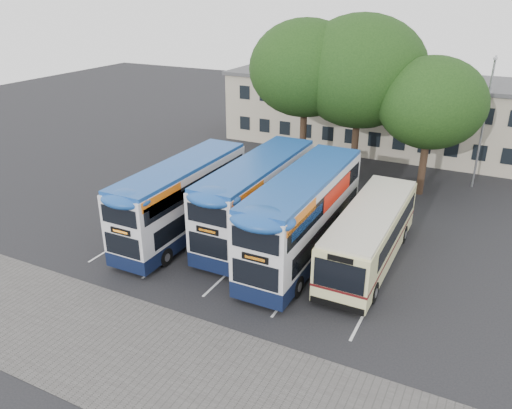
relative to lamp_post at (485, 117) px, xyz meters
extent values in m
plane|color=black|center=(-6.00, -19.97, -5.08)|extent=(120.00, 120.00, 0.00)
cube|color=#595654|center=(-8.00, -24.97, -5.08)|extent=(40.00, 6.00, 0.01)
cube|color=silver|center=(-16.75, -14.97, -5.08)|extent=(0.12, 11.00, 0.01)
cube|color=silver|center=(-13.25, -14.97, -5.08)|extent=(0.12, 11.00, 0.01)
cube|color=silver|center=(-9.75, -14.97, -5.08)|extent=(0.12, 11.00, 0.01)
cube|color=silver|center=(-6.25, -14.97, -5.08)|extent=(0.12, 11.00, 0.01)
cube|color=silver|center=(-2.75, -14.97, -5.08)|extent=(0.12, 11.00, 0.01)
cube|color=#A9A188|center=(-6.00, 7.03, -2.08)|extent=(32.00, 8.00, 6.00)
cube|color=#4C4C4F|center=(-6.00, 7.03, 0.97)|extent=(32.40, 8.40, 0.30)
cube|color=black|center=(-6.00, 3.01, -3.38)|extent=(30.00, 0.06, 1.20)
cube|color=black|center=(-6.00, 3.01, -0.58)|extent=(30.00, 0.06, 1.20)
cylinder|color=gray|center=(0.00, 0.03, -0.58)|extent=(0.14, 0.14, 9.00)
cube|color=gray|center=(0.00, 0.03, 3.92)|extent=(0.12, 0.80, 0.12)
cube|color=gray|center=(0.00, -0.37, 3.87)|extent=(0.25, 0.50, 0.12)
cylinder|color=black|center=(-12.10, -2.53, -2.20)|extent=(0.50, 0.50, 5.77)
ellipsoid|color=black|center=(-12.10, -2.53, 2.76)|extent=(8.09, 8.09, 6.87)
cylinder|color=black|center=(-8.33, -1.62, -2.24)|extent=(0.50, 0.50, 5.69)
ellipsoid|color=black|center=(-8.33, -1.62, 2.66)|extent=(9.19, 9.19, 7.81)
cylinder|color=black|center=(-3.16, -2.98, -2.77)|extent=(0.50, 0.50, 4.64)
ellipsoid|color=black|center=(-3.16, -2.98, 1.22)|extent=(6.97, 6.97, 5.92)
cube|color=#0E1734|center=(-14.09, -15.55, -4.40)|extent=(2.44, 10.23, 0.78)
cube|color=silver|center=(-14.09, -15.55, -2.50)|extent=(2.44, 10.23, 3.02)
cube|color=#184694|center=(-14.09, -15.55, -0.94)|extent=(2.39, 10.02, 0.29)
cube|color=black|center=(-14.09, -15.26, -3.33)|extent=(2.48, 9.06, 0.97)
cube|color=black|center=(-14.09, -15.55, -1.82)|extent=(2.48, 9.64, 0.88)
cube|color=orange|center=(-12.86, -18.91, -1.29)|extent=(0.02, 3.12, 0.54)
cube|color=black|center=(-14.09, -20.69, -2.60)|extent=(1.17, 0.06, 0.29)
cylinder|color=black|center=(-15.19, -12.58, -4.60)|extent=(0.29, 0.97, 0.97)
cylinder|color=black|center=(-12.99, -12.58, -4.60)|extent=(0.29, 0.97, 0.97)
cylinder|color=black|center=(-15.19, -18.91, -4.60)|extent=(0.29, 0.97, 0.97)
cylinder|color=black|center=(-12.99, -18.91, -4.60)|extent=(0.29, 0.97, 0.97)
cube|color=#0E1734|center=(-10.37, -13.59, -4.38)|extent=(2.51, 10.55, 0.80)
cube|color=silver|center=(-10.37, -13.59, -2.42)|extent=(2.51, 10.55, 3.12)
cube|color=#184694|center=(-10.37, -13.59, -0.81)|extent=(2.46, 10.34, 0.30)
cube|color=black|center=(-10.37, -13.29, -3.28)|extent=(2.55, 9.35, 1.00)
cube|color=black|center=(-10.37, -13.59, -1.72)|extent=(2.55, 9.95, 0.90)
cube|color=orange|center=(-9.10, -17.06, -1.17)|extent=(0.02, 3.22, 0.55)
cube|color=black|center=(-10.37, -18.90, -2.52)|extent=(1.21, 0.06, 0.30)
cylinder|color=black|center=(-11.51, -10.53, -4.58)|extent=(0.30, 1.00, 1.00)
cylinder|color=black|center=(-9.24, -10.53, -4.58)|extent=(0.30, 1.00, 1.00)
cylinder|color=black|center=(-11.51, -17.06, -4.58)|extent=(0.30, 1.00, 1.00)
cylinder|color=black|center=(-9.24, -17.06, -4.58)|extent=(0.30, 1.00, 1.00)
cube|color=#0E1734|center=(-7.11, -14.87, -4.36)|extent=(2.60, 10.92, 0.83)
cube|color=silver|center=(-7.11, -14.87, -2.33)|extent=(2.60, 10.92, 3.22)
cube|color=#184694|center=(-7.11, -14.87, -0.67)|extent=(2.55, 10.70, 0.31)
cube|color=black|center=(-7.11, -14.56, -3.21)|extent=(2.64, 9.67, 1.04)
cube|color=black|center=(-7.11, -14.87, -1.60)|extent=(2.64, 10.29, 0.94)
cube|color=orange|center=(-5.80, -18.45, -1.03)|extent=(0.02, 3.33, 0.57)
cube|color=black|center=(-7.11, -20.36, -2.43)|extent=(1.25, 0.06, 0.31)
cylinder|color=black|center=(-8.28, -11.70, -4.56)|extent=(0.31, 1.04, 1.04)
cylinder|color=black|center=(-5.93, -11.70, -4.56)|extent=(0.31, 1.04, 1.04)
cylinder|color=black|center=(-8.28, -18.45, -4.56)|extent=(0.31, 1.04, 1.04)
cylinder|color=black|center=(-5.93, -18.45, -4.56)|extent=(0.31, 1.04, 1.04)
cube|color=red|center=(-5.79, -13.57, -1.60)|extent=(0.02, 4.16, 0.88)
cube|color=beige|center=(-3.83, -13.92, -3.49)|extent=(2.53, 10.12, 2.58)
cube|color=beige|center=(-3.83, -13.92, -2.15)|extent=(2.43, 9.71, 0.20)
cube|color=black|center=(-3.83, -13.41, -3.06)|extent=(2.57, 8.10, 0.91)
cube|color=#511011|center=(-3.83, -13.92, -3.92)|extent=(2.56, 10.14, 0.12)
cube|color=black|center=(-3.83, -19.00, -3.16)|extent=(2.23, 0.06, 1.32)
cylinder|color=black|center=(-4.97, -17.36, -4.58)|extent=(0.30, 1.01, 1.01)
cylinder|color=black|center=(-2.69, -17.36, -4.58)|extent=(0.30, 1.01, 1.01)
cylinder|color=black|center=(-4.97, -10.88, -4.58)|extent=(0.30, 1.01, 1.01)
cylinder|color=black|center=(-2.69, -10.88, -4.58)|extent=(0.30, 1.01, 1.01)
camera|label=1|loc=(1.18, -36.67, 7.97)|focal=35.00mm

